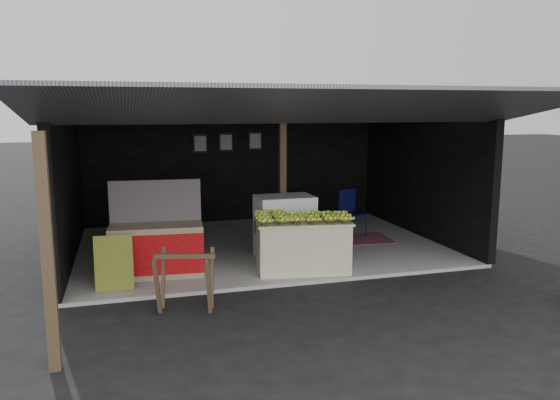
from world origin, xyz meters
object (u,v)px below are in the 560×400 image
object	(u,v)px
neighbor_stall	(157,247)
water_barrel	(338,247)
plastic_chair	(350,209)
sawhorse	(185,275)
banana_table	(302,245)
white_crate	(285,227)

from	to	relation	value
neighbor_stall	water_barrel	size ratio (longest dim) A/B	3.25
neighbor_stall	plastic_chair	xyz separation A→B (m)	(4.09, 1.70, 0.11)
sawhorse	banana_table	bearing A→B (deg)	46.35
water_barrel	plastic_chair	bearing A→B (deg)	60.37
water_barrel	banana_table	bearing A→B (deg)	-154.45
neighbor_stall	plastic_chair	size ratio (longest dim) A/B	1.57
water_barrel	sawhorse	bearing A→B (deg)	-150.36
banana_table	neighbor_stall	xyz separation A→B (m)	(-2.34, 0.38, 0.03)
water_barrel	plastic_chair	distance (m)	1.98
water_barrel	plastic_chair	size ratio (longest dim) A/B	0.48
white_crate	water_barrel	distance (m)	1.01
banana_table	sawhorse	distance (m)	2.41
white_crate	sawhorse	world-z (taller)	white_crate
banana_table	sawhorse	world-z (taller)	banana_table
neighbor_stall	water_barrel	world-z (taller)	neighbor_stall
banana_table	white_crate	world-z (taller)	white_crate
white_crate	banana_table	bearing A→B (deg)	-87.59
plastic_chair	banana_table	bearing A→B (deg)	-150.90
banana_table	white_crate	bearing A→B (deg)	102.77
white_crate	plastic_chair	xyz separation A→B (m)	(1.81, 1.25, 0.01)
banana_table	plastic_chair	world-z (taller)	plastic_chair
banana_table	water_barrel	world-z (taller)	banana_table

